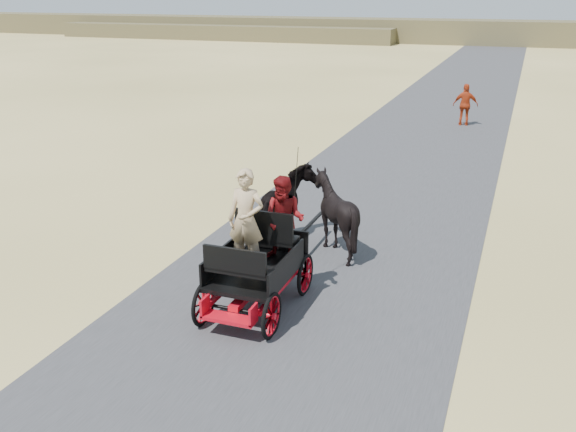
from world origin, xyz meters
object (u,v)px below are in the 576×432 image
(horse_right, at_px, (335,214))
(pedestrian, at_px, (465,105))
(carriage, at_px, (257,289))
(horse_left, at_px, (287,208))

(horse_right, distance_m, pedestrian, 15.10)
(carriage, bearing_deg, horse_left, 100.39)
(horse_right, bearing_deg, horse_left, 0.00)
(horse_left, height_order, horse_right, horse_right)
(carriage, height_order, horse_left, horse_left)
(horse_left, bearing_deg, horse_right, -180.00)
(horse_left, xyz_separation_m, pedestrian, (2.32, 15.05, 0.02))
(horse_left, bearing_deg, pedestrian, -98.77)
(carriage, xyz_separation_m, horse_right, (0.55, 3.00, 0.49))
(carriage, xyz_separation_m, pedestrian, (1.77, 18.05, 0.50))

